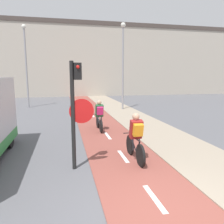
% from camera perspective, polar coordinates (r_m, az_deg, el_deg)
% --- Properties ---
extents(ground_plane, '(120.00, 120.00, 0.00)m').
position_cam_1_polar(ground_plane, '(4.66, 13.65, -24.35)').
color(ground_plane, '#5B5B60').
extents(bike_lane, '(2.25, 60.00, 0.02)m').
position_cam_1_polar(bike_lane, '(4.67, 13.59, -24.18)').
color(bike_lane, brown).
rests_on(bike_lane, ground_plane).
extents(building_row_background, '(60.00, 5.20, 9.32)m').
position_cam_1_polar(building_row_background, '(30.64, -9.30, 13.16)').
color(building_row_background, '#B2A899').
rests_on(building_row_background, ground_plane).
extents(traffic_light_pole, '(0.67, 0.25, 2.96)m').
position_cam_1_polar(traffic_light_pole, '(5.94, -9.42, 2.21)').
color(traffic_light_pole, black).
rests_on(traffic_light_pole, ground_plane).
extents(street_lamp_far, '(0.36, 0.36, 6.60)m').
position_cam_1_polar(street_lamp_far, '(19.35, -21.61, 13.10)').
color(street_lamp_far, gray).
rests_on(street_lamp_far, ground_plane).
extents(street_lamp_sidewalk, '(0.36, 0.36, 6.45)m').
position_cam_1_polar(street_lamp_sidewalk, '(16.85, 2.88, 14.11)').
color(street_lamp_sidewalk, gray).
rests_on(street_lamp_sidewalk, ground_plane).
extents(cyclist_near, '(0.46, 1.67, 1.48)m').
position_cam_1_polar(cyclist_near, '(6.69, 6.21, -6.82)').
color(cyclist_near, black).
rests_on(cyclist_near, ground_plane).
extents(cyclist_far, '(0.46, 1.62, 1.46)m').
position_cam_1_polar(cyclist_far, '(10.32, -3.32, -1.07)').
color(cyclist_far, black).
rests_on(cyclist_far, ground_plane).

